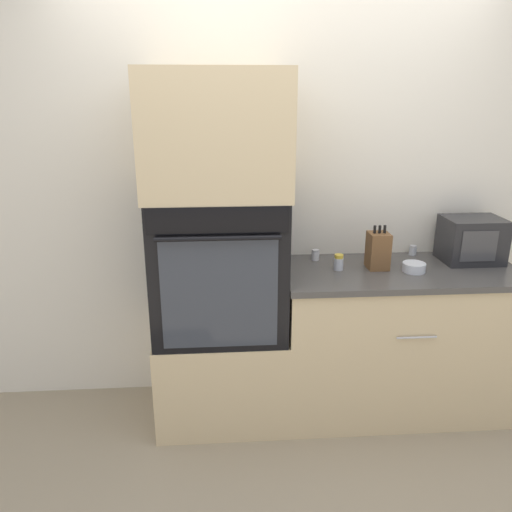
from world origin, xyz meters
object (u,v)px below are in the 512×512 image
condiment_jar_near (413,250)px  condiment_jar_far (339,262)px  condiment_jar_mid (315,255)px  wall_oven (219,264)px  knife_block (378,250)px  bowl (414,267)px  microwave (472,240)px

condiment_jar_near → condiment_jar_far: condiment_jar_far is taller
condiment_jar_mid → condiment_jar_far: (0.10, -0.18, 0.01)m
wall_oven → condiment_jar_mid: (0.58, 0.20, -0.02)m
knife_block → condiment_jar_mid: 0.38m
condiment_jar_mid → wall_oven: bearing=-161.1°
bowl → knife_block: bearing=158.6°
knife_block → condiment_jar_mid: (-0.33, 0.17, -0.08)m
condiment_jar_near → condiment_jar_mid: (-0.63, -0.06, 0.00)m
wall_oven → condiment_jar_near: wall_oven is taller
microwave → condiment_jar_far: microwave is taller
microwave → bowl: (-0.40, -0.16, -0.11)m
microwave → condiment_jar_near: 0.34m
knife_block → bowl: bearing=-21.4°
wall_oven → bowl: wall_oven is taller
wall_oven → condiment_jar_near: size_ratio=12.99×
condiment_jar_far → wall_oven: bearing=-178.6°
microwave → knife_block: microwave is taller
condiment_jar_mid → condiment_jar_far: 0.21m
microwave → condiment_jar_near: bearing=154.1°
knife_block → condiment_jar_far: (-0.23, -0.01, -0.06)m
wall_oven → condiment_jar_far: (0.68, 0.02, -0.01)m
wall_oven → condiment_jar_far: wall_oven is taller
knife_block → condiment_jar_far: 0.24m
microwave → condiment_jar_mid: (-0.92, 0.09, -0.10)m
microwave → knife_block: 0.60m
bowl → condiment_jar_near: (0.11, 0.30, 0.00)m
condiment_jar_far → condiment_jar_near: bearing=24.3°
knife_block → microwave: bearing=8.0°
bowl → condiment_jar_mid: 0.58m
wall_oven → bowl: size_ratio=6.11×
knife_block → wall_oven: bearing=-178.2°
knife_block → condiment_jar_mid: size_ratio=3.98×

